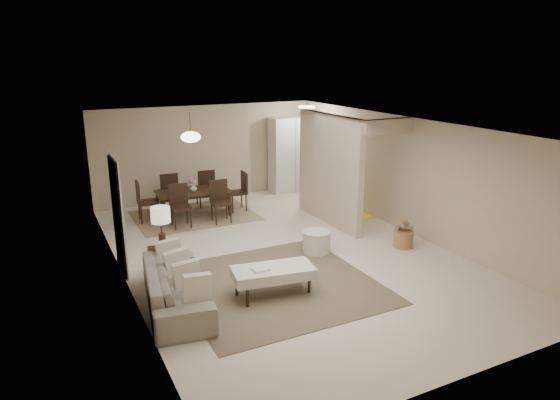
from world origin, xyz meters
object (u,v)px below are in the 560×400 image
ottoman_bench (273,273)px  side_table (164,266)px  wicker_basket (403,239)px  dining_table (194,204)px  round_pouf (316,242)px  pantry_cabinet (291,155)px  sofa (176,287)px

ottoman_bench → side_table: (-1.46, 1.27, -0.09)m
wicker_basket → dining_table: 5.01m
round_pouf → wicker_basket: round_pouf is taller
ottoman_bench → wicker_basket: ottoman_bench is taller
side_table → dining_table: 3.67m
ottoman_bench → side_table: size_ratio=2.41×
pantry_cabinet → dining_table: bearing=-161.7°
wicker_basket → ottoman_bench: bearing=-167.7°
ottoman_bench → dining_table: size_ratio=0.79×
pantry_cabinet → side_table: 6.51m
wicker_basket → sofa: bearing=-175.1°
pantry_cabinet → sofa: bearing=-131.9°
ottoman_bench → dining_table: bearing=97.7°
ottoman_bench → round_pouf: ottoman_bench is taller
pantry_cabinet → round_pouf: (-1.75, -4.41, -0.83)m
sofa → wicker_basket: (4.77, 0.41, -0.15)m
pantry_cabinet → dining_table: (-3.20, -1.06, -0.74)m
pantry_cabinet → wicker_basket: 5.02m
sofa → wicker_basket: 4.79m
sofa → wicker_basket: bearing=-76.7°
pantry_cabinet → dining_table: size_ratio=1.20×
sofa → round_pouf: (3.05, 0.94, -0.11)m
round_pouf → pantry_cabinet: bearing=68.3°
pantry_cabinet → ottoman_bench: (-3.29, -5.65, -0.67)m
pantry_cabinet → sofa: pantry_cabinet is taller
side_table → round_pouf: bearing=-0.5°
round_pouf → dining_table: 3.65m
round_pouf → sofa: bearing=-162.8°
sofa → round_pouf: size_ratio=3.96×
round_pouf → wicker_basket: bearing=-17.2°
pantry_cabinet → sofa: size_ratio=0.95×
side_table → dining_table: (1.55, 3.32, 0.02)m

